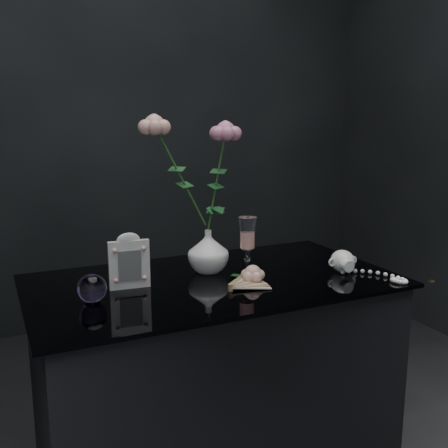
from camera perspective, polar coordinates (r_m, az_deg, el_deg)
name	(u,v)px	position (r m, az deg, el deg)	size (l,w,h in m)	color
table	(214,398)	(1.68, -1.12, -18.46)	(1.05, 0.58, 0.76)	black
vase	(208,251)	(1.58, -1.73, -2.98)	(0.12, 0.12, 0.13)	white
wine_glass	(247,246)	(1.54, 2.56, -2.45)	(0.05, 0.05, 0.18)	white
picture_frame	(129,261)	(1.45, -10.30, -3.95)	(0.12, 0.09, 0.16)	silver
paperweight	(92,288)	(1.37, -14.17, -6.81)	(0.07, 0.07, 0.07)	#A481D2
paper_fan	(231,287)	(1.42, 0.72, -6.85)	(0.23, 0.18, 0.02)	beige
loose_rose	(253,274)	(1.49, 3.15, -5.43)	(0.11, 0.15, 0.05)	#F9B2A1
pearl_jar	(343,260)	(1.63, 12.80, -3.87)	(0.24, 0.25, 0.07)	white
roses	(195,167)	(1.52, -3.20, 6.22)	(0.29, 0.10, 0.39)	#DE9D8E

